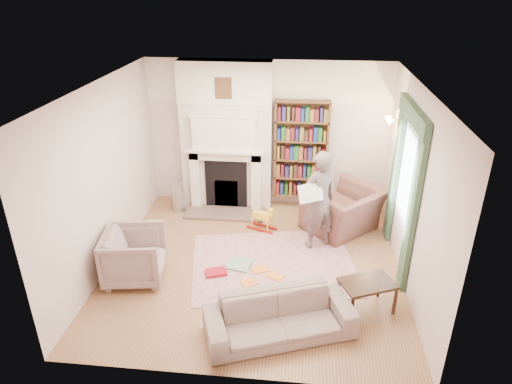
# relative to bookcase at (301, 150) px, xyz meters

# --- Properties ---
(floor) EXTENTS (4.50, 4.50, 0.00)m
(floor) POSITION_rel_bookcase_xyz_m (-0.65, -2.12, -1.18)
(floor) COLOR brown
(floor) RESTS_ON ground
(ceiling) EXTENTS (4.50, 4.50, 0.00)m
(ceiling) POSITION_rel_bookcase_xyz_m (-0.65, -2.12, 1.62)
(ceiling) COLOR white
(ceiling) RESTS_ON wall_back
(wall_back) EXTENTS (4.50, 0.00, 4.50)m
(wall_back) POSITION_rel_bookcase_xyz_m (-0.65, 0.13, 0.22)
(wall_back) COLOR silver
(wall_back) RESTS_ON floor
(wall_front) EXTENTS (4.50, 0.00, 4.50)m
(wall_front) POSITION_rel_bookcase_xyz_m (-0.65, -4.37, 0.22)
(wall_front) COLOR silver
(wall_front) RESTS_ON floor
(wall_left) EXTENTS (0.00, 4.50, 4.50)m
(wall_left) POSITION_rel_bookcase_xyz_m (-2.90, -2.12, 0.22)
(wall_left) COLOR silver
(wall_left) RESTS_ON floor
(wall_right) EXTENTS (0.00, 4.50, 4.50)m
(wall_right) POSITION_rel_bookcase_xyz_m (1.60, -2.12, 0.22)
(wall_right) COLOR silver
(wall_right) RESTS_ON floor
(fireplace) EXTENTS (1.70, 0.58, 2.80)m
(fireplace) POSITION_rel_bookcase_xyz_m (-1.40, -0.07, 0.21)
(fireplace) COLOR silver
(fireplace) RESTS_ON floor
(bookcase) EXTENTS (1.00, 0.24, 1.85)m
(bookcase) POSITION_rel_bookcase_xyz_m (0.00, 0.00, 0.00)
(bookcase) COLOR brown
(bookcase) RESTS_ON floor
(window) EXTENTS (0.02, 0.90, 1.30)m
(window) POSITION_rel_bookcase_xyz_m (1.58, -1.72, 0.27)
(window) COLOR silver
(window) RESTS_ON wall_right
(curtain_left) EXTENTS (0.07, 0.32, 2.40)m
(curtain_left) POSITION_rel_bookcase_xyz_m (1.55, -2.42, 0.02)
(curtain_left) COLOR #2E462D
(curtain_left) RESTS_ON floor
(curtain_right) EXTENTS (0.07, 0.32, 2.40)m
(curtain_right) POSITION_rel_bookcase_xyz_m (1.55, -1.02, 0.02)
(curtain_right) COLOR #2E462D
(curtain_right) RESTS_ON floor
(pelmet) EXTENTS (0.09, 1.70, 0.24)m
(pelmet) POSITION_rel_bookcase_xyz_m (1.54, -1.72, 1.20)
(pelmet) COLOR #2E462D
(pelmet) RESTS_ON wall_right
(wall_sconce) EXTENTS (0.20, 0.24, 0.24)m
(wall_sconce) POSITION_rel_bookcase_xyz_m (1.38, -0.62, 0.72)
(wall_sconce) COLOR gold
(wall_sconce) RESTS_ON wall_right
(rug) EXTENTS (2.84, 2.38, 0.01)m
(rug) POSITION_rel_bookcase_xyz_m (-0.35, -2.08, -1.17)
(rug) COLOR #CAAF99
(rug) RESTS_ON floor
(armchair_reading) EXTENTS (1.60, 1.60, 0.78)m
(armchair_reading) POSITION_rel_bookcase_xyz_m (0.78, -0.85, -0.78)
(armchair_reading) COLOR #492727
(armchair_reading) RESTS_ON floor
(armchair_left) EXTENTS (0.98, 0.96, 0.78)m
(armchair_left) POSITION_rel_bookcase_xyz_m (-2.37, -2.65, -0.78)
(armchair_left) COLOR #B3A093
(armchair_left) RESTS_ON floor
(sofa) EXTENTS (1.99, 1.32, 0.54)m
(sofa) POSITION_rel_bookcase_xyz_m (-0.17, -3.62, -0.90)
(sofa) COLOR #A99B8B
(sofa) RESTS_ON floor
(man_reading) EXTENTS (0.74, 0.66, 1.70)m
(man_reading) POSITION_rel_bookcase_xyz_m (0.33, -1.45, -0.33)
(man_reading) COLOR #5D4E4A
(man_reading) RESTS_ON floor
(newspaper) EXTENTS (0.42, 0.31, 0.28)m
(newspaper) POSITION_rel_bookcase_xyz_m (0.18, -1.65, -0.10)
(newspaper) COLOR white
(newspaper) RESTS_ON man_reading
(coffee_table) EXTENTS (0.82, 0.69, 0.45)m
(coffee_table) POSITION_rel_bookcase_xyz_m (0.97, -3.02, -0.95)
(coffee_table) COLOR black
(coffee_table) RESTS_ON floor
(paraffin_heater) EXTENTS (0.30, 0.30, 0.55)m
(paraffin_heater) POSITION_rel_bookcase_xyz_m (-2.30, -0.46, -0.90)
(paraffin_heater) COLOR #A9ACB1
(paraffin_heater) RESTS_ON floor
(rocking_horse) EXTENTS (0.56, 0.40, 0.46)m
(rocking_horse) POSITION_rel_bookcase_xyz_m (-0.64, -1.00, -0.95)
(rocking_horse) COLOR yellow
(rocking_horse) RESTS_ON rug
(board_game) EXTENTS (0.44, 0.44, 0.03)m
(board_game) POSITION_rel_bookcase_xyz_m (-0.88, -2.17, -1.15)
(board_game) COLOR #D9BE4C
(board_game) RESTS_ON rug
(game_box_lid) EXTENTS (0.37, 0.31, 0.05)m
(game_box_lid) POSITION_rel_bookcase_xyz_m (-1.20, -2.45, -1.14)
(game_box_lid) COLOR maroon
(game_box_lid) RESTS_ON rug
(comic_annuals) EXTENTS (0.67, 0.63, 0.02)m
(comic_annuals) POSITION_rel_bookcase_xyz_m (-0.50, -2.44, -1.16)
(comic_annuals) COLOR red
(comic_annuals) RESTS_ON rug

